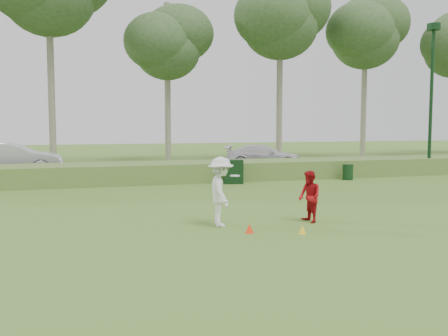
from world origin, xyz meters
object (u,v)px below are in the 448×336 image
object	(u,v)px
player_red	(309,197)
car_mid	(12,159)
player_white	(221,192)
cone_orange	(250,228)
cone_yellow	(302,230)
utility_cabinet	(233,172)
car_right	(264,156)
lamp_post	(432,72)
trash_bin	(348,172)

from	to	relation	value
player_red	car_mid	xyz separation A→B (m)	(-9.42, 16.32, 0.19)
player_white	cone_orange	distance (m)	1.41
car_mid	cone_yellow	bearing A→B (deg)	-153.65
utility_cabinet	car_right	size ratio (longest dim) A/B	0.23
utility_cabinet	car_right	world-z (taller)	car_right
player_red	cone_orange	world-z (taller)	player_red
cone_yellow	car_right	distance (m)	19.19
lamp_post	car_right	distance (m)	10.85
utility_cabinet	cone_yellow	bearing A→B (deg)	-85.93
cone_orange	player_red	bearing A→B (deg)	21.43
cone_yellow	utility_cabinet	xyz separation A→B (m)	(1.69, 10.72, 0.45)
lamp_post	utility_cabinet	xyz separation A→B (m)	(-11.66, -0.89, -5.04)
cone_orange	trash_bin	xyz separation A→B (m)	(8.88, 10.06, 0.27)
lamp_post	player_white	world-z (taller)	lamp_post
utility_cabinet	trash_bin	world-z (taller)	utility_cabinet
lamp_post	trash_bin	distance (m)	7.80
lamp_post	player_red	size ratio (longest dim) A/B	5.60
car_right	utility_cabinet	bearing A→B (deg)	173.17
player_red	cone_orange	bearing A→B (deg)	-71.88
cone_yellow	utility_cabinet	distance (m)	10.87
player_white	car_right	xyz separation A→B (m)	(7.86, 16.62, -0.18)
car_mid	player_red	bearing A→B (deg)	-149.60
lamp_post	car_mid	bearing A→B (deg)	164.68
cone_orange	trash_bin	distance (m)	13.42
player_red	trash_bin	size ratio (longest dim) A/B	1.88
player_white	utility_cabinet	size ratio (longest dim) A/B	1.70
player_red	utility_cabinet	size ratio (longest dim) A/B	1.31
player_white	cone_yellow	size ratio (longest dim) A/B	8.71
utility_cabinet	trash_bin	bearing A→B (deg)	11.28
lamp_post	cone_yellow	xyz separation A→B (m)	(-13.35, -11.62, -5.48)
cone_yellow	player_red	bearing A→B (deg)	56.99
trash_bin	lamp_post	bearing A→B (deg)	10.66
car_right	cone_orange	bearing A→B (deg)	-178.52
utility_cabinet	car_mid	bearing A→B (deg)	159.12
cone_yellow	cone_orange	bearing A→B (deg)	158.77
trash_bin	player_red	bearing A→B (deg)	-126.32
utility_cabinet	trash_bin	size ratio (longest dim) A/B	1.43
lamp_post	utility_cabinet	distance (m)	12.73
lamp_post	car_mid	xyz separation A→B (m)	(-21.92, 6.01, -4.67)
utility_cabinet	player_white	bearing A→B (deg)	-97.16
car_right	trash_bin	bearing A→B (deg)	-144.86
player_white	player_red	xyz separation A→B (m)	(2.54, -0.23, -0.21)
cone_orange	cone_yellow	size ratio (longest dim) A/B	1.09
player_red	car_mid	world-z (taller)	car_mid
lamp_post	utility_cabinet	size ratio (longest dim) A/B	7.36
utility_cabinet	cone_orange	bearing A→B (deg)	-92.95
player_red	cone_yellow	distance (m)	1.67
car_mid	player_white	bearing A→B (deg)	-156.43
player_red	utility_cabinet	xyz separation A→B (m)	(0.84, 9.42, -0.17)
cone_orange	car_right	xyz separation A→B (m)	(7.41, 17.67, 0.65)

